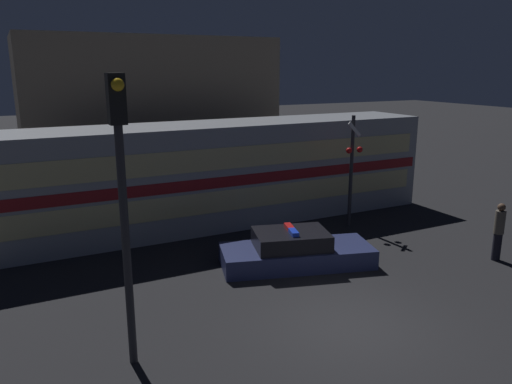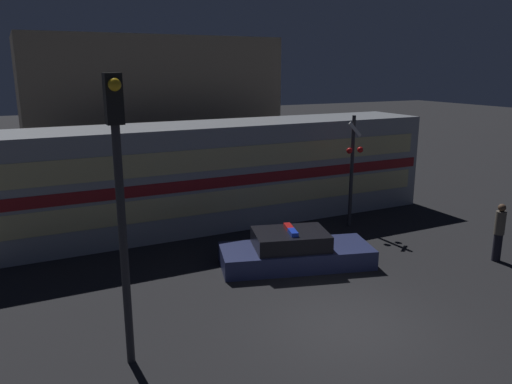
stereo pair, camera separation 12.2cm
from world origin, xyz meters
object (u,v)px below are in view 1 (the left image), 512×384
train (224,173)px  police_car (295,251)px  traffic_light_corner (122,187)px  pedestrian (499,231)px  crossing_signal_near (352,166)px

train → police_car: size_ratio=3.44×
train → traffic_light_corner: size_ratio=2.90×
train → pedestrian: 9.52m
train → crossing_signal_near: size_ratio=4.02×
police_car → crossing_signal_near: bearing=47.9°
crossing_signal_near → traffic_light_corner: size_ratio=0.72×
pedestrian → crossing_signal_near: bearing=111.7°
police_car → traffic_light_corner: size_ratio=0.84×
police_car → pedestrian: size_ratio=2.66×
traffic_light_corner → crossing_signal_near: bearing=29.4°
pedestrian → train: bearing=128.0°
crossing_signal_near → train: bearing=145.9°
train → traffic_light_corner: traffic_light_corner is taller
train → pedestrian: size_ratio=9.15×
police_car → crossing_signal_near: crossing_signal_near is taller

